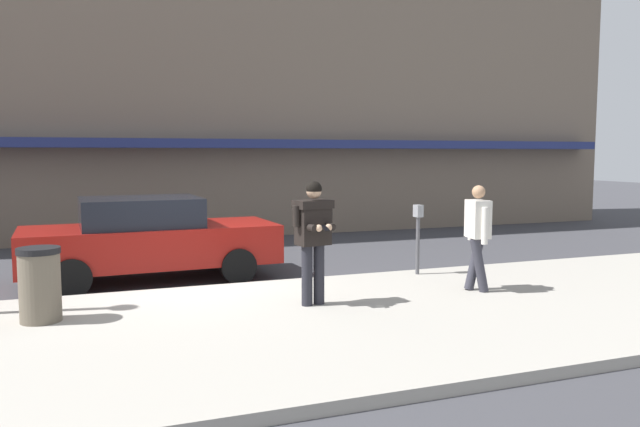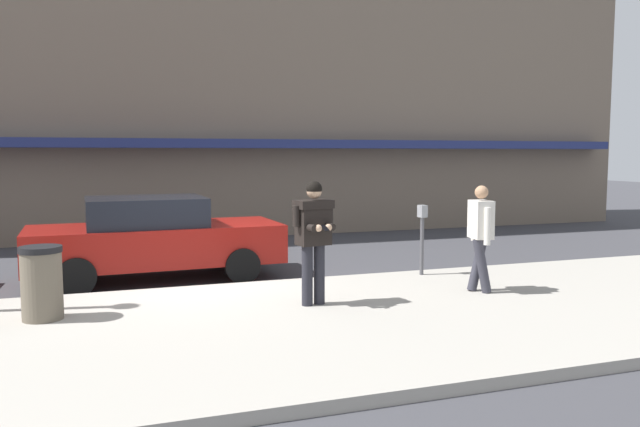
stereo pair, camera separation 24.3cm
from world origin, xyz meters
name	(u,v)px [view 1 (the left image)]	position (x,y,z in m)	size (l,w,h in m)	color
ground_plane	(192,292)	(0.00, 0.00, 0.00)	(80.00, 80.00, 0.00)	#3D3D42
sidewalk	(302,325)	(1.00, -2.85, 0.07)	(32.00, 5.30, 0.14)	#A8A399
curb_paint_line	(249,287)	(1.00, 0.05, 0.00)	(28.00, 0.12, 0.01)	silver
parked_sedan_mid	(149,238)	(-0.56, 1.20, 0.79)	(4.57, 2.06, 1.54)	maroon
man_texting_on_phone	(313,229)	(1.43, -2.11, 1.25)	(0.64, 0.62, 1.81)	#23232B
pedestrian_in_light_coat	(478,231)	(4.19, -2.16, 1.11)	(0.38, 0.59, 1.70)	#33333D
parking_meter	(418,229)	(4.00, -0.60, 0.97)	(0.12, 0.18, 1.27)	#4C4C51
trash_bin	(40,284)	(-2.23, -1.69, 0.63)	(0.55, 0.55, 0.98)	#665B4C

